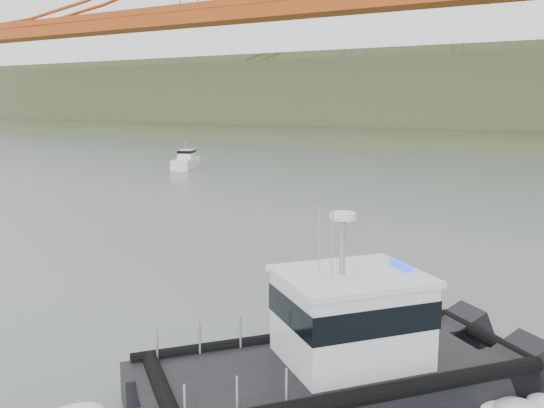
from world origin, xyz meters
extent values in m
plane|color=#47554F|center=(0.00, 0.00, 0.00)|extent=(400.00, 400.00, 0.00)
cube|color=black|center=(7.14, -1.18, 0.38)|extent=(6.98, 8.56, 1.08)
cube|color=black|center=(9.06, -2.67, 0.38)|extent=(6.98, 8.56, 1.08)
cube|color=black|center=(7.83, -2.28, 0.81)|extent=(8.08, 8.98, 0.23)
cube|color=silver|center=(8.38, -1.57, 1.95)|extent=(4.12, 4.22, 2.07)
cube|color=black|center=(8.38, -1.57, 2.33)|extent=(4.20, 4.29, 0.68)
cube|color=silver|center=(8.38, -1.57, 3.06)|extent=(4.37, 4.47, 0.14)
cylinder|color=gray|center=(8.21, -1.78, 3.80)|extent=(0.14, 0.14, 1.62)
cylinder|color=white|center=(8.21, -1.78, 4.57)|extent=(0.63, 0.63, 0.16)
cube|color=white|center=(-28.77, 36.17, 0.47)|extent=(4.09, 5.92, 1.13)
cube|color=white|center=(-28.97, 36.59, 1.41)|extent=(2.32, 2.68, 1.13)
cube|color=black|center=(-28.97, 36.59, 1.79)|extent=(2.38, 2.75, 0.33)
cylinder|color=gray|center=(-28.77, 36.17, 2.45)|extent=(0.08, 0.08, 1.13)
camera|label=1|loc=(14.29, -14.63, 7.26)|focal=40.00mm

